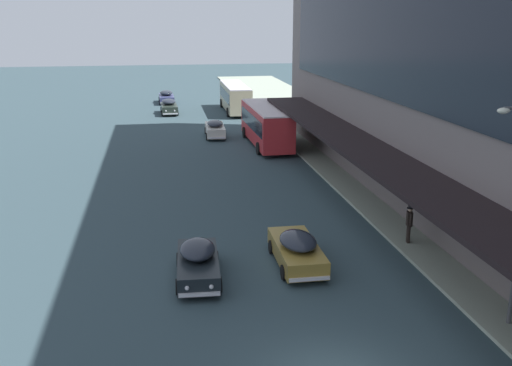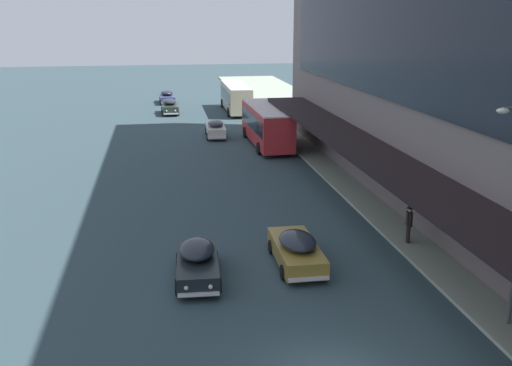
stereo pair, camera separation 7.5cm
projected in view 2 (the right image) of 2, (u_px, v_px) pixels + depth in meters
transit_bus_kerbside_front at (236, 96)px, 65.63m from camera, size 2.76×10.55×3.14m
transit_bus_kerbside_rear at (267, 123)px, 48.34m from camera, size 2.95×10.39×3.33m
sedan_oncoming_rear at (296, 249)px, 25.15m from camera, size 1.96×4.71×1.51m
sedan_second_near at (216, 129)px, 52.13m from camera, size 1.91×4.83×1.54m
sedan_far_back at (170, 107)px, 64.47m from camera, size 1.95×4.56×1.68m
sedan_trailing_mid at (167, 97)px, 72.61m from camera, size 1.98×4.80×1.60m
sedan_second_mid at (197, 261)px, 23.87m from camera, size 2.00×4.53×1.56m
pedestrian_at_kerb at (409, 222)px, 27.21m from camera, size 0.33×0.61×1.86m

